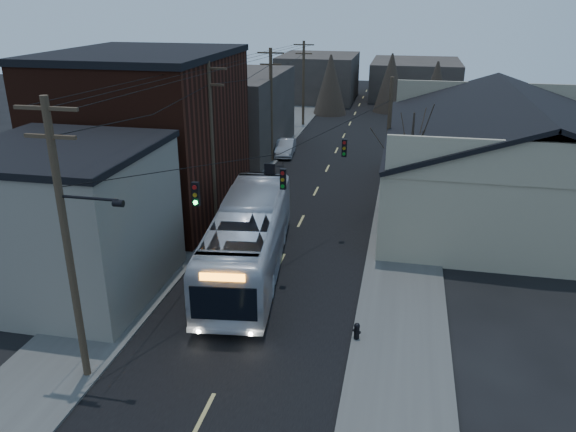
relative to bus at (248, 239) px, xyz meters
name	(u,v)px	position (x,y,z in m)	size (l,w,h in m)	color
road_surface	(324,175)	(1.35, 17.41, -1.86)	(9.00, 110.00, 0.02)	black
sidewalk_left	(246,170)	(-5.15, 17.41, -1.81)	(4.00, 110.00, 0.12)	#474744
sidewalk_right	(407,180)	(7.85, 17.41, -1.81)	(4.00, 110.00, 0.12)	#474744
building_clapboard	(68,223)	(-7.65, -3.59, 1.63)	(8.00, 8.00, 7.00)	slate
building_brick	(148,137)	(-8.65, 7.41, 3.13)	(10.00, 12.00, 10.00)	black
building_left_far	(231,113)	(-8.15, 23.41, 1.63)	(9.00, 14.00, 7.00)	#342E29
warehouse	(510,170)	(14.35, 12.41, 0.83)	(16.16, 20.60, 7.73)	gray
building_far_left	(318,77)	(-4.65, 52.41, 1.13)	(10.00, 12.00, 6.00)	#342E29
building_far_right	(415,79)	(8.35, 57.41, 0.63)	(12.00, 14.00, 5.00)	#342E29
bare_tree	(409,173)	(7.85, 7.41, 1.73)	(0.40, 0.40, 7.20)	black
utility_lines	(268,128)	(-1.76, 11.56, 3.09)	(11.24, 45.28, 10.50)	#382B1E
bus	(248,239)	(0.00, 0.00, 0.00)	(3.14, 13.40, 3.73)	silver
parked_car	(285,147)	(-2.95, 22.81, -1.16)	(1.50, 4.31, 1.42)	#999BA0
fire_hydrant	(357,330)	(6.05, -5.18, -1.36)	(0.35, 0.25, 0.73)	black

